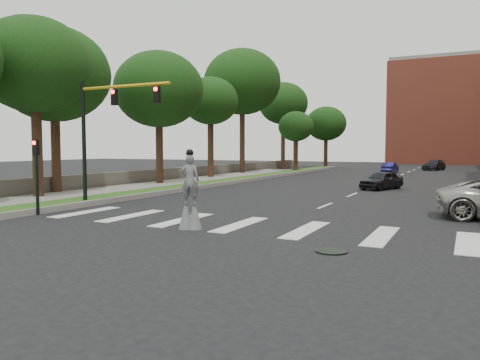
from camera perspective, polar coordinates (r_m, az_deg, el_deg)
ground_plane at (r=16.23m, az=2.59°, el=-6.32°), size 160.00×160.00×0.00m
grass_median at (r=39.08m, az=-1.17°, el=-0.08°), size 2.00×60.00×0.25m
median_curb at (r=38.61m, az=0.22°, el=-0.11°), size 0.20×60.00×0.28m
sidewalk_left at (r=32.42m, az=-14.09°, el=-1.11°), size 4.00×60.00×0.18m
stone_wall at (r=43.53m, az=-6.41°, el=0.87°), size 0.50×56.00×1.10m
manhole at (r=13.40m, az=11.07°, el=-8.52°), size 0.90×0.90×0.04m
building_backdrop at (r=92.85m, az=26.05°, el=7.36°), size 26.00×14.00×18.00m
traffic_signal at (r=23.95m, az=-16.45°, el=6.81°), size 5.30×0.23×6.20m
secondary_signal at (r=21.88m, az=-23.55°, el=1.15°), size 0.25×0.21×3.23m
stilt_performer at (r=16.67m, az=-6.11°, el=-2.12°), size 0.82×0.63×2.85m
car_near at (r=33.78m, az=16.87°, el=-0.02°), size 2.85×4.06×1.28m
car_mid at (r=55.96m, az=17.84°, el=1.43°), size 1.50×3.66×1.18m
car_far at (r=64.53m, az=22.57°, el=1.69°), size 2.95×4.84×1.31m
tree_1 at (r=31.21m, az=-21.75°, el=11.85°), size 6.79×6.79×10.24m
tree_2 at (r=36.82m, az=-9.88°, el=10.80°), size 6.83×6.83×10.23m
tree_3 at (r=43.77m, az=-3.62°, el=9.53°), size 5.17×5.17×9.39m
tree_4 at (r=51.07m, az=0.28°, el=11.85°), size 8.25×8.25×13.42m
tree_5 at (r=63.28m, az=5.29°, el=9.25°), size 6.55×6.55×11.55m
tree_6 at (r=55.41m, az=6.82°, el=6.44°), size 4.13×4.13×7.12m
tree_7 at (r=68.87m, az=10.45°, el=6.75°), size 5.79×5.79×8.79m
tree_8 at (r=28.76m, az=-23.74°, el=12.64°), size 6.16×6.16×10.06m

